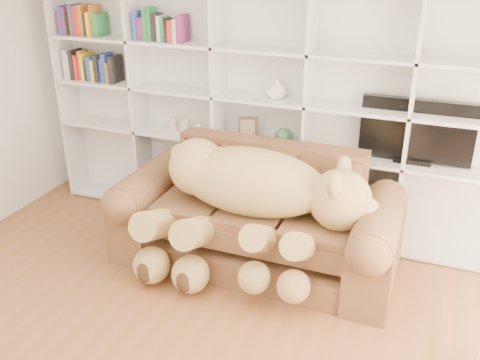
% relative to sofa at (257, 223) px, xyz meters
% --- Properties ---
extents(wall_back, '(5.00, 0.02, 2.70)m').
position_rel_sofa_xyz_m(wall_back, '(-0.20, 0.87, 0.97)').
color(wall_back, white).
rests_on(wall_back, floor).
extents(bookshelf, '(4.43, 0.35, 2.40)m').
position_rel_sofa_xyz_m(bookshelf, '(-0.44, 0.73, 0.92)').
color(bookshelf, white).
rests_on(bookshelf, floor).
extents(sofa, '(2.41, 1.04, 1.01)m').
position_rel_sofa_xyz_m(sofa, '(0.00, 0.00, 0.00)').
color(sofa, brown).
rests_on(sofa, floor).
extents(teddy_bear, '(1.89, 1.01, 1.10)m').
position_rel_sofa_xyz_m(teddy_bear, '(-0.00, -0.20, 0.33)').
color(teddy_bear, tan).
rests_on(teddy_bear, sofa).
extents(throw_pillow, '(0.53, 0.39, 0.49)m').
position_rel_sofa_xyz_m(throw_pillow, '(-0.56, 0.17, 0.37)').
color(throw_pillow, maroon).
rests_on(throw_pillow, sofa).
extents(tv, '(0.95, 0.18, 0.56)m').
position_rel_sofa_xyz_m(tv, '(1.18, 0.72, 0.76)').
color(tv, black).
rests_on(tv, bookshelf).
extents(picture_frame, '(0.18, 0.09, 0.23)m').
position_rel_sofa_xyz_m(picture_frame, '(-0.34, 0.67, 0.61)').
color(picture_frame, '#56321D').
rests_on(picture_frame, bookshelf).
extents(green_vase, '(0.17, 0.17, 0.17)m').
position_rel_sofa_xyz_m(green_vase, '(0.02, 0.67, 0.57)').
color(green_vase, '#326141').
rests_on(green_vase, bookshelf).
extents(figurine_tall, '(0.08, 0.08, 0.14)m').
position_rel_sofa_xyz_m(figurine_tall, '(-1.15, 0.67, 0.56)').
color(figurine_tall, beige).
rests_on(figurine_tall, bookshelf).
extents(figurine_short, '(0.08, 0.08, 0.13)m').
position_rel_sofa_xyz_m(figurine_short, '(-1.02, 0.67, 0.55)').
color(figurine_short, beige).
rests_on(figurine_short, bookshelf).
extents(snow_globe, '(0.10, 0.10, 0.10)m').
position_rel_sofa_xyz_m(snow_globe, '(-0.87, 0.67, 0.54)').
color(snow_globe, white).
rests_on(snow_globe, bookshelf).
extents(shelf_vase, '(0.24, 0.24, 0.20)m').
position_rel_sofa_xyz_m(shelf_vase, '(-0.07, 0.67, 1.03)').
color(shelf_vase, white).
rests_on(shelf_vase, bookshelf).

